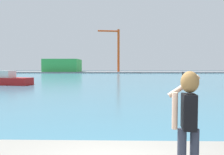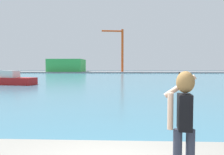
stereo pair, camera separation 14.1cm
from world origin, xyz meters
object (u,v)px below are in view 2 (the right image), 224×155
port_crane (120,47)px  warehouse_left (67,65)px  person_photographer (184,114)px  boat_moored (14,80)px

port_crane → warehouse_left: bearing=174.2°
person_photographer → warehouse_left: 94.44m
boat_moored → port_crane: bearing=87.9°
person_photographer → warehouse_left: bearing=24.1°
boat_moored → port_crane: size_ratio=0.33×
person_photographer → warehouse_left: (-25.21, 91.00, 1.58)m
person_photographer → port_crane: port_crane is taller
boat_moored → warehouse_left: size_ratio=0.40×
warehouse_left → port_crane: size_ratio=0.81×
person_photographer → boat_moored: size_ratio=0.29×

